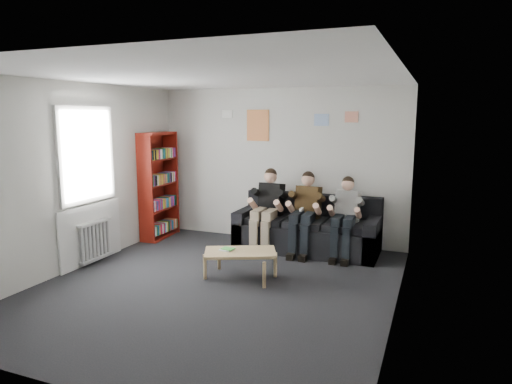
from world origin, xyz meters
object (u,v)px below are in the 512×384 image
coffee_table (240,254)px  person_right (345,217)px  bookshelf (159,186)px  sofa (308,231)px  person_middle (305,213)px  person_left (267,209)px

coffee_table → person_right: size_ratio=0.76×
bookshelf → person_right: 3.41m
coffee_table → person_right: person_right is taller
sofa → person_middle: 0.40m
person_right → person_middle: bearing=-174.9°
coffee_table → person_left: 1.49m
person_middle → person_right: person_middle is taller
sofa → coffee_table: (-0.50, -1.65, 0.02)m
sofa → coffee_table: bearing=-106.8°
coffee_table → bookshelf: bearing=147.5°
person_right → bookshelf: bearing=-174.9°
person_middle → person_right: (0.65, 0.00, -0.02)m
person_left → person_middle: size_ratio=1.02×
coffee_table → person_left: bearing=96.0°
sofa → bookshelf: 2.82m
sofa → person_middle: person_middle is taller
coffee_table → person_middle: size_ratio=0.73×
coffee_table → person_left: person_left is taller
sofa → bookshelf: size_ratio=1.21×
bookshelf → person_right: (3.39, 0.02, -0.31)m
sofa → person_right: size_ratio=1.82×
bookshelf → person_left: size_ratio=1.43×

